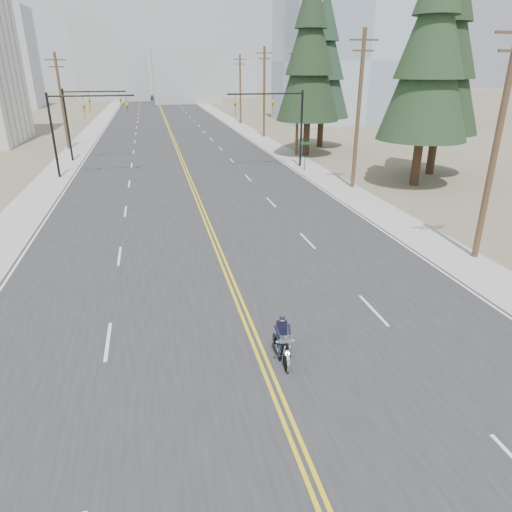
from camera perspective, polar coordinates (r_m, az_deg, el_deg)
The scene contains 25 objects.
ground_plane at distance 13.87m, azimuth 2.63°, elevation -16.98°, with size 400.00×400.00×0.00m, color #776D56.
road at distance 80.85m, azimuth -10.99°, elevation 15.74°, with size 20.00×200.00×0.01m, color #303033.
sidewalk_left at distance 81.25m, azimuth -19.39°, elevation 14.96°, with size 3.00×200.00×0.01m, color #A5A5A0.
sidewalk_right at distance 82.08m, azimuth -2.63°, elevation 16.20°, with size 3.00×200.00×0.01m, color #A5A5A0.
traffic_mast_left at distance 42.92m, azimuth -21.60°, elevation 15.73°, with size 7.10×0.26×7.00m.
traffic_mast_right at distance 44.14m, azimuth 3.13°, elevation 17.33°, with size 7.10×0.26×7.00m.
traffic_mast_far at distance 50.87m, azimuth -20.78°, elevation 16.58°, with size 6.10×0.26×7.00m.
street_sign at distance 43.17m, azimuth 6.17°, elevation 12.93°, with size 0.90×0.06×2.62m.
utility_pole_a at distance 24.16m, azimuth 27.90°, elevation 12.59°, with size 2.20×0.30×11.00m.
utility_pole_b at distance 36.84m, azimuth 12.70°, elevation 17.49°, with size 2.20×0.30×11.50m.
utility_pole_c at distance 50.82m, azimuth 5.27°, elevation 18.83°, with size 2.20×0.30×11.00m.
utility_pole_d at distance 65.24m, azimuth 1.03°, elevation 19.90°, with size 2.20×0.30×11.50m.
utility_pole_e at distance 81.85m, azimuth -1.98°, elevation 20.21°, with size 2.20×0.30×11.00m.
utility_pole_left at distance 59.18m, azimuth -23.13°, elevation 17.48°, with size 2.20×0.30×10.50m.
glass_building at distance 87.60m, azimuth 11.69°, elevation 22.74°, with size 24.00×16.00×20.00m, color #9EB5CC.
haze_bldg_a at distance 129.37m, azimuth -29.14°, elevation 20.76°, with size 14.00×12.00×22.00m, color #B7BCC6.
haze_bldg_b at distance 135.77m, azimuth -8.72°, elevation 21.38°, with size 18.00×14.00×14.00m, color #ADB2B7.
haze_bldg_c at distance 127.76m, azimuth 7.46°, elevation 22.29°, with size 16.00×12.00×18.00m, color #B7BCC6.
haze_bldg_d at distance 150.65m, azimuth -17.63°, elevation 23.03°, with size 20.00×15.00×26.00m, color #ADB2B7.
haze_bldg_e at distance 162.76m, azimuth -3.07°, elevation 21.36°, with size 14.00×14.00×12.00m, color #B7BCC6.
motorcyclist at distance 14.95m, azimuth 3.41°, elevation -10.39°, with size 0.78×1.83×1.43m, color black, non-canonical shape.
conifer_near at distance 38.92m, azimuth 21.17°, elevation 23.42°, with size 6.86×6.86×18.16m.
conifer_mid at distance 43.91m, azimuth 22.80°, elevation 22.84°, with size 6.77×6.77×18.04m.
conifer_tall at distance 50.91m, azimuth 6.77°, elevation 24.21°, with size 6.61×6.61×18.37m.
conifer_far at distance 57.05m, azimuth 8.50°, elevation 23.20°, with size 6.40×6.40×17.15m.
Camera 1 is at (-2.96, -10.32, 8.79)m, focal length 32.00 mm.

